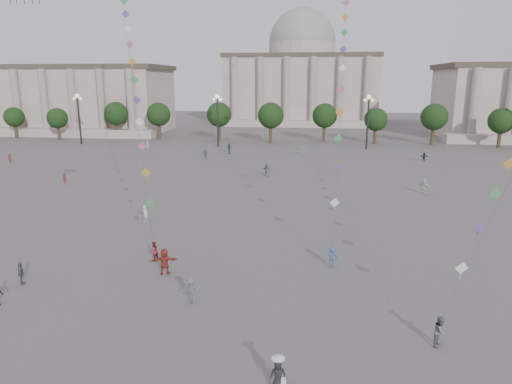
# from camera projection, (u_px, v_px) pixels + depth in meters

# --- Properties ---
(ground) EXTENTS (360.00, 360.00, 0.00)m
(ground) POSITION_uv_depth(u_px,v_px,m) (224.00, 329.00, 25.07)
(ground) COLOR #54524F
(ground) RESTS_ON ground
(hall_west) EXTENTS (84.00, 26.22, 17.20)m
(hall_west) POSITION_uv_depth(u_px,v_px,m) (17.00, 99.00, 122.74)
(hall_west) COLOR #A99B8E
(hall_west) RESTS_ON ground
(hall_central) EXTENTS (48.30, 34.30, 35.50)m
(hall_central) POSITION_uv_depth(u_px,v_px,m) (301.00, 78.00, 146.19)
(hall_central) COLOR #A99B8E
(hall_central) RESTS_ON ground
(tree_row) EXTENTS (137.12, 5.12, 8.00)m
(tree_row) POSITION_uv_depth(u_px,v_px,m) (293.00, 118.00, 98.94)
(tree_row) COLOR #372A1B
(tree_row) RESTS_ON ground
(lamp_post_far_west) EXTENTS (2.00, 0.90, 10.65)m
(lamp_post_far_west) POSITION_uv_depth(u_px,v_px,m) (78.00, 110.00, 96.29)
(lamp_post_far_west) COLOR #262628
(lamp_post_far_west) RESTS_ON ground
(lamp_post_mid_west) EXTENTS (2.00, 0.90, 10.65)m
(lamp_post_mid_west) POSITION_uv_depth(u_px,v_px,m) (218.00, 111.00, 92.61)
(lamp_post_mid_west) COLOR #262628
(lamp_post_mid_west) RESTS_ON ground
(lamp_post_mid_east) EXTENTS (2.00, 0.90, 10.65)m
(lamp_post_mid_east) POSITION_uv_depth(u_px,v_px,m) (368.00, 112.00, 88.93)
(lamp_post_mid_east) COLOR #262628
(lamp_post_mid_east) RESTS_ON ground
(person_crowd_0) EXTENTS (1.13, 1.15, 1.94)m
(person_crowd_0) POSITION_uv_depth(u_px,v_px,m) (229.00, 148.00, 85.17)
(person_crowd_0) COLOR navy
(person_crowd_0) RESTS_ON ground
(person_crowd_2) EXTENTS (0.70, 1.10, 1.62)m
(person_crowd_2) POSITION_uv_depth(u_px,v_px,m) (10.00, 159.00, 75.07)
(person_crowd_2) COLOR maroon
(person_crowd_2) RESTS_ON ground
(person_crowd_4) EXTENTS (1.20, 1.50, 1.60)m
(person_crowd_4) POSITION_uv_depth(u_px,v_px,m) (302.00, 151.00, 83.61)
(person_crowd_4) COLOR beige
(person_crowd_4) RESTS_ON ground
(person_crowd_6) EXTENTS (1.24, 0.90, 1.72)m
(person_crowd_6) POSITION_uv_depth(u_px,v_px,m) (191.00, 290.00, 27.82)
(person_crowd_6) COLOR #5A5B5F
(person_crowd_6) RESTS_ON ground
(person_crowd_7) EXTENTS (1.59, 1.56, 1.82)m
(person_crowd_7) POSITION_uv_depth(u_px,v_px,m) (424.00, 186.00, 54.86)
(person_crowd_7) COLOR silver
(person_crowd_7) RESTS_ON ground
(person_crowd_9) EXTENTS (1.43, 0.61, 1.50)m
(person_crowd_9) POSITION_uv_depth(u_px,v_px,m) (424.00, 157.00, 77.13)
(person_crowd_9) COLOR black
(person_crowd_9) RESTS_ON ground
(person_crowd_10) EXTENTS (0.58, 0.74, 1.77)m
(person_crowd_10) POSITION_uv_depth(u_px,v_px,m) (148.00, 146.00, 89.58)
(person_crowd_10) COLOR silver
(person_crowd_10) RESTS_ON ground
(person_crowd_12) EXTENTS (1.69, 1.48, 1.84)m
(person_crowd_12) POSITION_uv_depth(u_px,v_px,m) (267.00, 170.00, 65.05)
(person_crowd_12) COLOR slate
(person_crowd_12) RESTS_ON ground
(person_crowd_13) EXTENTS (0.71, 0.60, 1.65)m
(person_crowd_13) POSITION_uv_depth(u_px,v_px,m) (145.00, 214.00, 43.94)
(person_crowd_13) COLOR silver
(person_crowd_13) RESTS_ON ground
(person_crowd_16) EXTENTS (1.10, 0.49, 1.85)m
(person_crowd_16) POSITION_uv_depth(u_px,v_px,m) (205.00, 154.00, 79.25)
(person_crowd_16) COLOR slate
(person_crowd_16) RESTS_ON ground
(person_crowd_17) EXTENTS (0.58, 0.99, 1.53)m
(person_crowd_17) POSITION_uv_depth(u_px,v_px,m) (65.00, 178.00, 60.20)
(person_crowd_17) COLOR maroon
(person_crowd_17) RESTS_ON ground
(tourist_2) EXTENTS (1.84, 0.95, 1.89)m
(tourist_2) POSITION_uv_depth(u_px,v_px,m) (165.00, 261.00, 32.02)
(tourist_2) COLOR #993729
(tourist_2) RESTS_ON ground
(tourist_3) EXTENTS (0.81, 1.01, 1.61)m
(tourist_3) POSITION_uv_depth(u_px,v_px,m) (21.00, 273.00, 30.43)
(tourist_3) COLOR #59585C
(tourist_3) RESTS_ON ground
(kite_flyer_0) EXTENTS (0.84, 0.92, 1.53)m
(kite_flyer_0) POSITION_uv_depth(u_px,v_px,m) (154.00, 251.00, 34.44)
(kite_flyer_0) COLOR maroon
(kite_flyer_0) RESTS_ON ground
(kite_flyer_1) EXTENTS (1.15, 0.82, 1.62)m
(kite_flyer_1) POSITION_uv_depth(u_px,v_px,m) (332.00, 257.00, 33.21)
(kite_flyer_1) COLOR #395281
(kite_flyer_1) RESTS_ON ground
(kite_flyer_2) EXTENTS (0.93, 1.00, 1.65)m
(kite_flyer_2) POSITION_uv_depth(u_px,v_px,m) (440.00, 331.00, 23.33)
(kite_flyer_2) COLOR slate
(kite_flyer_2) RESTS_ON ground
(hat_person) EXTENTS (0.76, 0.60, 1.69)m
(hat_person) POSITION_uv_depth(u_px,v_px,m) (278.00, 374.00, 19.98)
(hat_person) COLOR black
(hat_person) RESTS_ON ground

